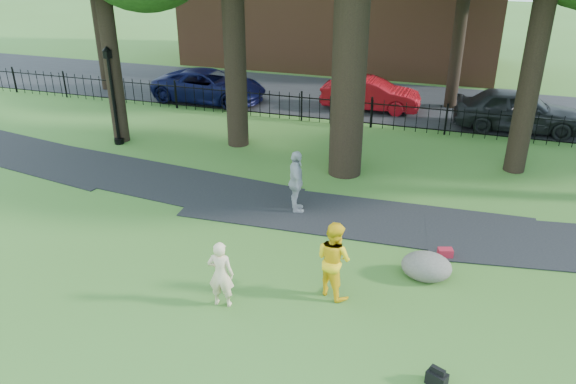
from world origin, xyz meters
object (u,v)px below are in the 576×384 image
(woman, at_px, (221,274))
(red_sedan, at_px, (371,94))
(boulder, at_px, (427,264))
(lamppost, at_px, (113,98))
(man, at_px, (334,259))

(woman, relative_size, red_sedan, 0.36)
(woman, distance_m, boulder, 4.88)
(woman, height_order, red_sedan, woman)
(woman, bearing_deg, lamppost, -52.75)
(woman, distance_m, red_sedan, 15.50)
(woman, height_order, man, man)
(boulder, bearing_deg, woman, -149.61)
(boulder, xyz_separation_m, lamppost, (-12.10, 5.70, 1.47))
(man, bearing_deg, red_sedan, -52.14)
(boulder, distance_m, lamppost, 13.46)
(boulder, xyz_separation_m, red_sedan, (-3.68, 13.03, 0.38))
(man, distance_m, boulder, 2.43)
(lamppost, bearing_deg, woman, -29.56)
(lamppost, relative_size, red_sedan, 0.84)
(woman, bearing_deg, boulder, -156.46)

